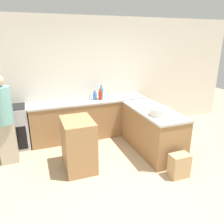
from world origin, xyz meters
TOP-DOWN VIEW (x-y plane):
  - ground_plane at (0.00, 0.00)m, footprint 14.00×14.00m
  - wall_back at (0.00, 2.38)m, footprint 8.00×0.06m
  - counter_back at (0.00, 2.05)m, footprint 2.70×0.63m
  - counter_peninsula at (1.00, 0.95)m, footprint 0.69×1.63m
  - range_oven at (-1.69, 2.05)m, footprint 0.66×0.59m
  - island_table at (-0.55, 0.79)m, footprint 0.51×0.71m
  - mixing_bowl at (0.94, 0.59)m, footprint 0.37×0.37m
  - hot_sauce_bottle at (0.24, 2.00)m, footprint 0.08×0.08m
  - vinegar_bottle_clear at (0.03, 2.08)m, footprint 0.08×0.08m
  - water_bottle_blue at (0.13, 2.04)m, footprint 0.09×0.09m
  - dish_soap_bottle at (0.30, 2.09)m, footprint 0.09×0.09m
  - person_by_range at (-1.73, 1.42)m, footprint 0.33×0.33m
  - paper_bag at (0.96, -0.06)m, footprint 0.33×0.22m

SIDE VIEW (x-z plane):
  - ground_plane at x=0.00m, z-range 0.00..0.00m
  - paper_bag at x=0.96m, z-range 0.00..0.41m
  - counter_back at x=0.00m, z-range 0.00..0.89m
  - counter_peninsula at x=1.00m, z-range 0.00..0.89m
  - range_oven at x=-1.69m, z-range 0.00..0.90m
  - island_table at x=-0.55m, z-range 0.00..0.92m
  - person_by_range at x=-1.73m, z-range 0.07..1.72m
  - mixing_bowl at x=0.94m, z-range 0.88..1.03m
  - vinegar_bottle_clear at x=0.03m, z-range 0.87..1.05m
  - water_bottle_blue at x=0.13m, z-range 0.86..1.07m
  - hot_sauce_bottle at x=0.24m, z-range 0.86..1.12m
  - dish_soap_bottle at x=0.30m, z-range 0.85..1.17m
  - wall_back at x=0.00m, z-range 0.00..2.70m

